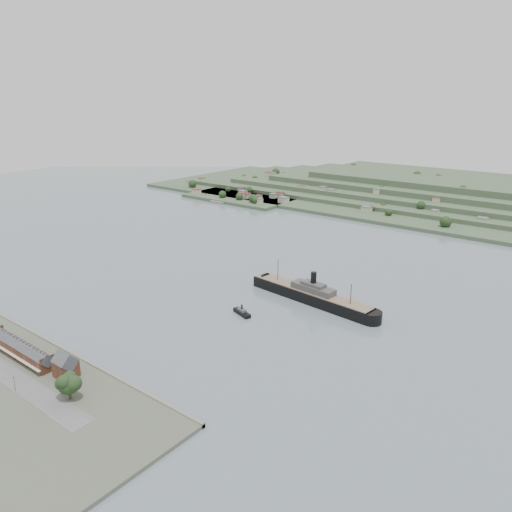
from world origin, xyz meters
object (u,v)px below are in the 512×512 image
Objects in this scene: tugboat at (242,312)px; fig_tree at (68,384)px; steamship at (308,294)px; terrace_row at (21,349)px; gabled_building at (66,366)px.

tugboat is 127.27m from fig_tree.
steamship reaches higher than tugboat.
fig_tree is (56.93, -6.48, 3.58)m from terrace_row.
steamship is (40.90, 163.67, -3.21)m from gabled_building.
terrace_row is at bearing -115.06° from steamship.
steamship is 8.15× the size of fig_tree.
fig_tree is at bearing -90.15° from tugboat.
gabled_building reaches higher than terrace_row.
tugboat is (57.25, 120.49, -5.08)m from terrace_row.
fig_tree reaches higher than tugboat.
steamship is at bearing 75.97° from gabled_building.
gabled_building is at bearing 6.12° from terrace_row.
terrace_row is 3.36× the size of tugboat.
gabled_building is (37.50, 4.02, 1.34)m from terrace_row.
gabled_building is 168.74m from steamship.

